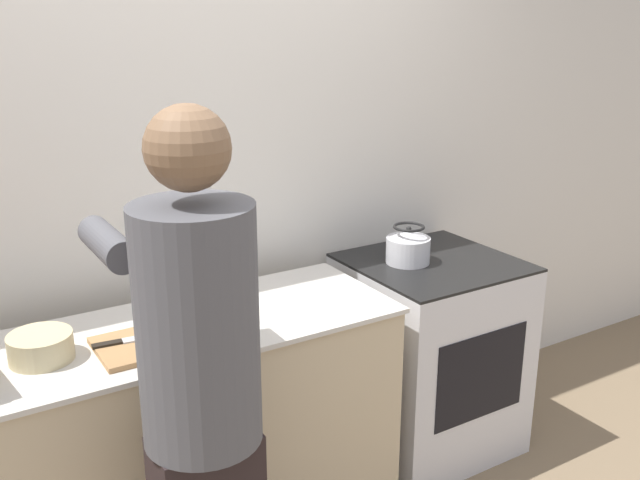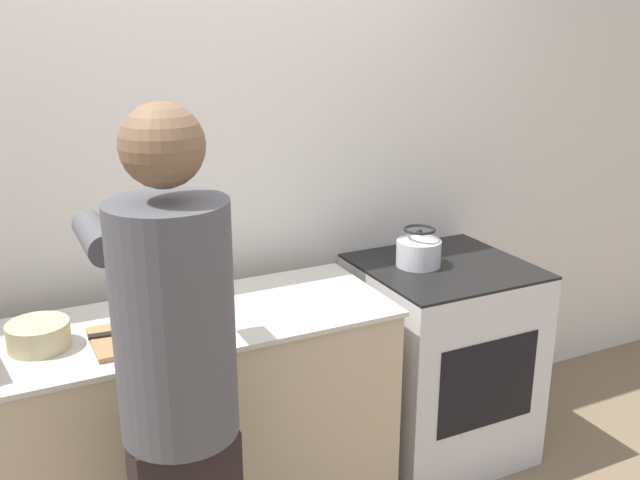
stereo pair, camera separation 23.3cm
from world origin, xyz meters
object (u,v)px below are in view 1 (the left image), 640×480
at_px(knife, 129,340).
at_px(oven, 429,354).
at_px(person, 200,391).
at_px(kettle, 408,247).
at_px(bowl_prep, 41,347).
at_px(cutting_board, 143,344).

bearing_deg(knife, oven, 10.63).
distance_m(oven, person, 1.53).
relative_size(oven, kettle, 4.69).
relative_size(person, knife, 6.79).
bearing_deg(bowl_prep, person, -59.41).
xyz_separation_m(oven, knife, (-1.37, -0.10, 0.46)).
xyz_separation_m(person, bowl_prep, (-0.31, 0.53, -0.01)).
bearing_deg(oven, cutting_board, -174.28).
xyz_separation_m(oven, kettle, (-0.11, 0.05, 0.51)).
distance_m(knife, bowl_prep, 0.27).
bearing_deg(knife, person, -77.91).
distance_m(person, knife, 0.48).
bearing_deg(cutting_board, knife, 140.68).
bearing_deg(knife, bowl_prep, 175.67).
height_order(cutting_board, knife, knife).
bearing_deg(person, knife, 95.83).
xyz_separation_m(kettle, bowl_prep, (-1.53, -0.10, -0.03)).
xyz_separation_m(oven, cutting_board, (-1.34, -0.13, 0.45)).
distance_m(knife, kettle, 1.27).
relative_size(oven, knife, 3.53).
relative_size(oven, bowl_prep, 4.49).
height_order(kettle, bowl_prep, kettle).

